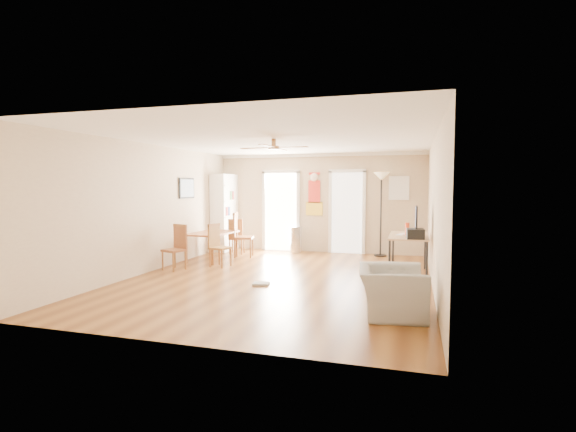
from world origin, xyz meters
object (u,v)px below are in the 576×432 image
(dining_chair_right_b, at_px, (220,246))
(printer, at_px, (415,234))
(armchair, at_px, (392,291))
(dining_table, at_px, (212,246))
(torchiere_lamp, at_px, (381,214))
(trash_can, at_px, (296,240))
(dining_chair_near, at_px, (174,248))
(wastebasket_a, at_px, (379,287))
(bookshelf, at_px, (224,212))
(dining_chair_far, at_px, (237,236))
(computer_desk, at_px, (408,255))
(dining_chair_right_a, at_px, (244,235))

(dining_chair_right_b, relative_size, printer, 2.59)
(armchair, bearing_deg, dining_table, 45.92)
(torchiere_lamp, height_order, armchair, torchiere_lamp)
(armchair, bearing_deg, trash_can, 21.83)
(dining_chair_right_b, bearing_deg, printer, -81.88)
(dining_chair_near, distance_m, wastebasket_a, 4.39)
(wastebasket_a, bearing_deg, bookshelf, 139.30)
(dining_chair_near, bearing_deg, torchiere_lamp, 55.22)
(dining_chair_far, xyz_separation_m, computer_desk, (4.29, -1.48, -0.06))
(dining_chair_far, relative_size, printer, 2.54)
(dining_table, relative_size, dining_chair_right_a, 1.21)
(bookshelf, relative_size, dining_table, 1.57)
(trash_can, distance_m, torchiere_lamp, 2.29)
(dining_chair_near, height_order, armchair, dining_chair_near)
(dining_chair_right_b, relative_size, torchiere_lamp, 0.44)
(wastebasket_a, bearing_deg, dining_chair_far, 139.14)
(bookshelf, relative_size, trash_can, 3.02)
(trash_can, height_order, printer, printer)
(dining_chair_right_b, height_order, torchiere_lamp, torchiere_lamp)
(wastebasket_a, bearing_deg, dining_chair_right_a, 140.08)
(dining_chair_right_b, relative_size, dining_chair_near, 0.98)
(dining_chair_far, height_order, armchair, dining_chair_far)
(bookshelf, distance_m, dining_chair_right_a, 1.36)
(bookshelf, xyz_separation_m, trash_can, (1.97, 0.17, -0.69))
(dining_chair_right_a, xyz_separation_m, computer_desk, (3.93, -1.07, -0.15))
(trash_can, xyz_separation_m, armchair, (2.70, -4.92, -0.02))
(dining_chair_right_a, height_order, trash_can, dining_chair_right_a)
(bookshelf, bearing_deg, torchiere_lamp, 5.62)
(torchiere_lamp, bearing_deg, dining_chair_right_b, -143.41)
(dining_chair_near, bearing_deg, bookshelf, 111.38)
(computer_desk, bearing_deg, trash_can, 143.73)
(dining_chair_right_a, distance_m, dining_chair_far, 0.55)
(dining_chair_right_b, height_order, dining_chair_near, dining_chair_near)
(dining_chair_far, height_order, printer, printer)
(bookshelf, bearing_deg, dining_chair_near, -83.74)
(dining_chair_far, distance_m, computer_desk, 4.54)
(trash_can, height_order, armchair, trash_can)
(dining_chair_right_a, height_order, dining_chair_near, dining_chair_right_a)
(dining_chair_near, bearing_deg, armchair, -4.95)
(dining_chair_right_a, distance_m, armchair, 5.39)
(wastebasket_a, bearing_deg, computer_desk, 77.16)
(dining_chair_right_b, height_order, armchair, dining_chair_right_b)
(bookshelf, distance_m, wastebasket_a, 5.91)
(torchiere_lamp, relative_size, computer_desk, 1.42)
(torchiere_lamp, bearing_deg, dining_table, -156.00)
(bookshelf, bearing_deg, dining_chair_right_b, -64.34)
(dining_table, xyz_separation_m, torchiere_lamp, (3.78, 1.68, 0.72))
(dining_table, bearing_deg, bookshelf, 104.05)
(dining_chair_right_a, relative_size, wastebasket_a, 3.52)
(dining_chair_right_a, bearing_deg, trash_can, -58.55)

